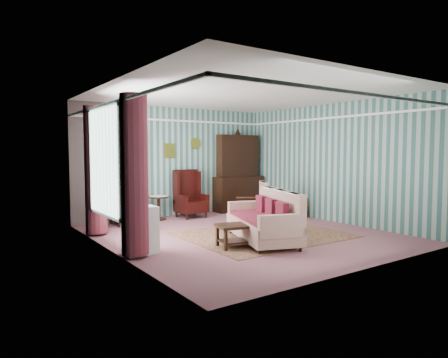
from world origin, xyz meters
TOP-DOWN VIEW (x-y plane):
  - floor at (0.00, 0.00)m, footprint 6.00×6.00m
  - room_shell at (-0.62, 0.18)m, footprint 5.53×6.02m
  - bookcase at (-1.35, 2.84)m, footprint 0.80×0.28m
  - dresser_hutch at (1.90, 2.72)m, footprint 1.50×0.56m
  - wingback_left at (-1.60, 2.45)m, footprint 0.76×0.80m
  - wingback_right at (0.15, 2.45)m, footprint 0.76×0.80m
  - seated_woman at (-1.60, 2.45)m, footprint 0.44×0.40m
  - round_side_table at (-0.70, 2.60)m, footprint 0.50×0.50m
  - nest_table at (2.47, 0.90)m, footprint 0.45×0.38m
  - plant_stand at (-2.40, -0.30)m, footprint 0.55×0.35m
  - rug at (0.30, -0.30)m, footprint 3.20×2.60m
  - sofa at (-0.11, -0.76)m, footprint 1.51×2.19m
  - floral_armchair at (0.95, 0.95)m, footprint 1.19×1.17m
  - coffee_table at (-0.67, -0.88)m, footprint 1.04×0.72m
  - potted_plant_a at (-2.50, -0.39)m, footprint 0.46×0.42m
  - potted_plant_b at (-2.38, -0.16)m, footprint 0.32×0.30m
  - potted_plant_c at (-2.42, -0.20)m, footprint 0.28×0.28m

SIDE VIEW (x-z plane):
  - floor at x=0.00m, z-range 0.00..0.00m
  - rug at x=0.30m, z-range 0.00..0.01m
  - coffee_table at x=-0.67m, z-range 0.00..0.42m
  - nest_table at x=2.47m, z-range 0.00..0.54m
  - round_side_table at x=-0.70m, z-range 0.00..0.60m
  - plant_stand at x=-2.40m, z-range 0.00..0.80m
  - floral_armchair at x=0.95m, z-range 0.00..0.91m
  - sofa at x=-0.11m, z-range 0.00..1.04m
  - seated_woman at x=-1.60m, z-range 0.00..1.18m
  - wingback_left at x=-1.60m, z-range 0.00..1.25m
  - wingback_right at x=0.15m, z-range 0.00..1.25m
  - potted_plant_a at x=-2.50m, z-range 0.80..1.22m
  - potted_plant_c at x=-2.42m, z-range 0.80..1.22m
  - potted_plant_b at x=-2.38m, z-range 0.80..1.28m
  - bookcase at x=-1.35m, z-range 0.00..2.24m
  - dresser_hutch at x=1.90m, z-range 0.00..2.36m
  - room_shell at x=-0.62m, z-range 0.55..3.46m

